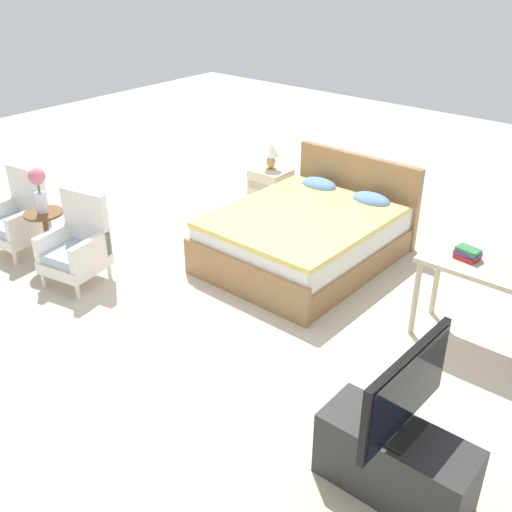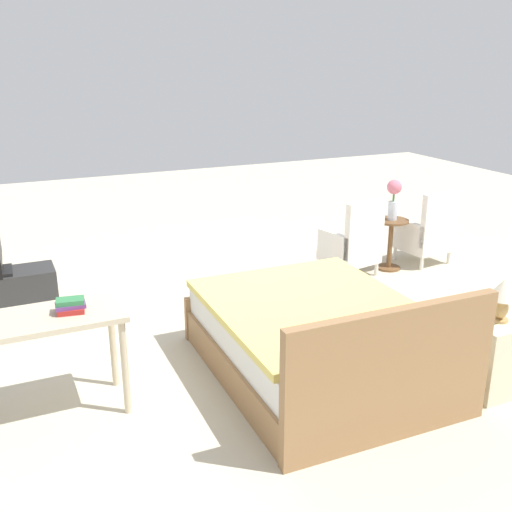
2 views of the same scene
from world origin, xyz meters
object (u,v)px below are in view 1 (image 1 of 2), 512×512
(flower_vase, at_px, (38,186))
(tv_flatscreen, at_px, (406,392))
(side_table, at_px, (47,232))
(vanity_desk, at_px, (484,278))
(tv_stand, at_px, (395,462))
(table_lamp, at_px, (271,153))
(book_stack, at_px, (468,254))
(bed, at_px, (308,235))
(armchair_by_window_left, at_px, (19,219))
(nightstand, at_px, (271,191))
(armchair_by_window_right, at_px, (77,247))

(flower_vase, relative_size, tv_flatscreen, 0.53)
(side_table, relative_size, vanity_desk, 0.59)
(side_table, distance_m, flower_vase, 0.52)
(tv_stand, bearing_deg, table_lamp, 138.70)
(side_table, xyz_separation_m, book_stack, (3.87, 1.54, 0.43))
(table_lamp, bearing_deg, bed, -33.74)
(tv_stand, distance_m, tv_flatscreen, 0.56)
(armchair_by_window_left, height_order, table_lamp, armchair_by_window_left)
(bed, height_order, flower_vase, flower_vase)
(bed, xyz_separation_m, flower_vase, (-2.05, -1.85, 0.61))
(flower_vase, relative_size, nightstand, 0.82)
(nightstand, bearing_deg, book_stack, -19.75)
(table_lamp, xyz_separation_m, tv_flatscreen, (3.33, -2.92, 0.01))
(armchair_by_window_left, height_order, armchair_by_window_right, same)
(armchair_by_window_right, xyz_separation_m, side_table, (-0.53, -0.00, 0.01))
(book_stack, bearing_deg, tv_stand, -77.74)
(armchair_by_window_right, distance_m, tv_flatscreen, 3.79)
(armchair_by_window_right, relative_size, vanity_desk, 0.88)
(book_stack, bearing_deg, bed, 170.20)
(flower_vase, distance_m, tv_flatscreen, 4.29)
(flower_vase, height_order, table_lamp, flower_vase)
(flower_vase, height_order, tv_stand, flower_vase)
(book_stack, bearing_deg, armchair_by_window_right, -155.31)
(bed, xyz_separation_m, side_table, (-2.05, -1.85, 0.08))
(side_table, height_order, flower_vase, flower_vase)
(flower_vase, bearing_deg, nightstand, 69.88)
(armchair_by_window_right, xyz_separation_m, vanity_desk, (3.51, 1.53, 0.27))
(tv_stand, bearing_deg, vanity_desk, 97.27)
(vanity_desk, bearing_deg, bed, 170.81)
(armchair_by_window_left, height_order, flower_vase, flower_vase)
(tv_flatscreen, relative_size, book_stack, 4.32)
(tv_stand, bearing_deg, nightstand, 138.70)
(bed, bearing_deg, armchair_by_window_left, -144.52)
(bed, xyz_separation_m, armchair_by_window_right, (-1.52, -1.85, 0.08))
(tv_flatscreen, bearing_deg, table_lamp, 138.72)
(armchair_by_window_right, relative_size, nightstand, 1.58)
(tv_stand, bearing_deg, armchair_by_window_left, 175.97)
(vanity_desk, bearing_deg, tv_flatscreen, -82.66)
(armchair_by_window_left, height_order, book_stack, armchair_by_window_left)
(nightstand, bearing_deg, side_table, -110.12)
(armchair_by_window_left, bearing_deg, table_lamp, 59.96)
(bed, relative_size, tv_flatscreen, 2.30)
(flower_vase, bearing_deg, book_stack, 21.70)
(nightstand, distance_m, tv_flatscreen, 4.46)
(side_table, bearing_deg, tv_stand, -4.48)
(bed, height_order, tv_stand, bed)
(armchair_by_window_right, distance_m, side_table, 0.53)
(bed, bearing_deg, armchair_by_window_right, -129.40)
(tv_stand, bearing_deg, tv_flatscreen, -1.87)
(armchair_by_window_left, height_order, vanity_desk, armchair_by_window_left)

